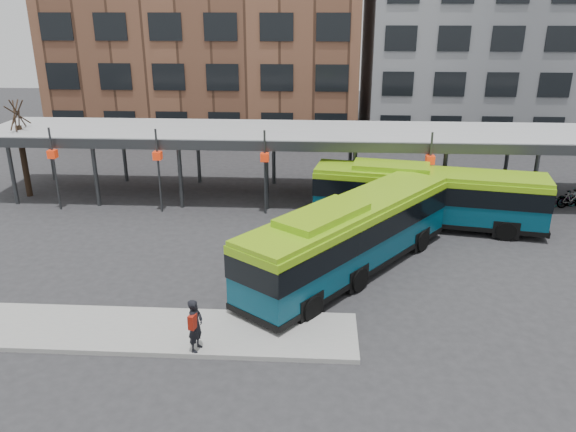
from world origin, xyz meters
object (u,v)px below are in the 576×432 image
Objects in this scene: tree at (24,158)px; bus_rear at (426,195)px; pedestrian at (195,325)px; bus_front at (351,235)px.

tree is 0.46× the size of bus_rear.
pedestrian is (14.01, -16.21, -1.30)m from tree.
bus_rear is at bearing 1.87° from bus_front.
tree reaches higher than bus_front.
pedestrian is (-5.42, -6.58, -0.66)m from bus_front.
tree reaches higher than bus_rear.
tree is 21.69m from bus_front.
tree is 24.00m from bus_rear.
pedestrian is at bearing -49.16° from tree.
bus_front is 6.16× the size of pedestrian.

